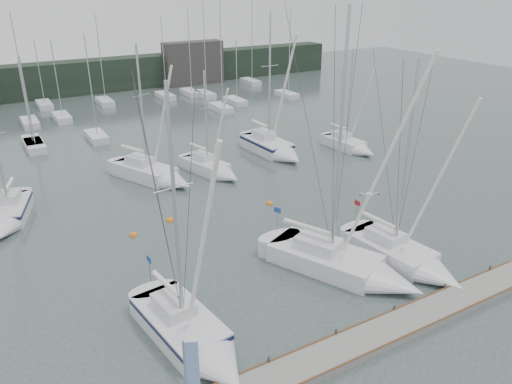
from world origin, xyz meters
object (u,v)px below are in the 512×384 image
(buoy_a, at_px, (170,221))
(buoy_c, at_px, (134,235))
(sailboat_mid_a, at_px, (8,217))
(sailboat_mid_d, at_px, (275,149))
(sailboat_mid_b, at_px, (157,176))
(dock_banner, at_px, (190,373))
(sailboat_mid_c, at_px, (214,170))
(sailboat_mid_e, at_px, (352,146))
(buoy_b, at_px, (270,204))
(sailboat_near_center, at_px, (356,269))
(sailboat_near_right, at_px, (412,261))
(sailboat_near_left, at_px, (195,340))

(buoy_a, bearing_deg, buoy_c, -163.91)
(sailboat_mid_a, relative_size, sailboat_mid_d, 0.76)
(sailboat_mid_d, height_order, buoy_a, sailboat_mid_d)
(sailboat_mid_b, bearing_deg, dock_banner, -131.46)
(sailboat_mid_a, relative_size, sailboat_mid_c, 1.11)
(sailboat_mid_b, distance_m, buoy_a, 8.15)
(sailboat_mid_e, distance_m, buoy_a, 23.40)
(sailboat_mid_c, xyz_separation_m, dock_banner, (-12.96, -25.04, 2.25))
(buoy_b, distance_m, dock_banner, 22.25)
(sailboat_mid_e, relative_size, buoy_b, 19.83)
(sailboat_near_center, xyz_separation_m, buoy_a, (-7.14, 13.00, -0.57))
(sailboat_mid_e, bearing_deg, dock_banner, -144.73)
(dock_banner, bearing_deg, sailboat_near_right, 38.49)
(sailboat_mid_e, relative_size, dock_banner, 2.77)
(sailboat_near_center, xyz_separation_m, buoy_c, (-10.25, 12.11, -0.57))
(sailboat_near_center, bearing_deg, sailboat_mid_b, 79.17)
(sailboat_near_center, relative_size, sailboat_mid_e, 1.52)
(sailboat_mid_b, bearing_deg, buoy_c, -144.30)
(sailboat_mid_b, xyz_separation_m, sailboat_mid_d, (13.01, 0.87, 0.08))
(sailboat_near_left, bearing_deg, buoy_a, 66.78)
(sailboat_mid_e, height_order, buoy_a, sailboat_mid_e)
(sailboat_near_center, bearing_deg, sailboat_mid_d, 45.45)
(sailboat_mid_a, xyz_separation_m, buoy_a, (10.64, -5.56, -0.58))
(sailboat_mid_c, distance_m, sailboat_mid_e, 15.67)
(sailboat_near_right, bearing_deg, sailboat_mid_e, 52.33)
(sailboat_mid_c, bearing_deg, buoy_a, -150.30)
(sailboat_near_right, bearing_deg, sailboat_mid_d, 73.08)
(sailboat_mid_a, distance_m, sailboat_mid_e, 33.30)
(sailboat_mid_c, distance_m, buoy_c, 12.75)
(sailboat_mid_a, height_order, buoy_c, sailboat_mid_a)
(sailboat_mid_b, relative_size, sailboat_mid_d, 0.86)
(buoy_a, relative_size, buoy_c, 1.01)
(sailboat_mid_c, bearing_deg, sailboat_near_left, -132.37)
(sailboat_mid_c, xyz_separation_m, buoy_a, (-7.03, -6.84, -0.52))
(buoy_a, bearing_deg, sailboat_near_right, -52.18)
(sailboat_near_right, bearing_deg, sailboat_near_left, 173.45)
(buoy_a, bearing_deg, sailboat_near_center, -61.21)
(sailboat_mid_b, relative_size, sailboat_mid_e, 1.15)
(buoy_b, bearing_deg, sailboat_near_left, -133.36)
(buoy_b, bearing_deg, dock_banner, -129.62)
(buoy_c, bearing_deg, sailboat_mid_a, 139.44)
(buoy_c, bearing_deg, sailboat_mid_c, 37.37)
(sailboat_near_right, distance_m, buoy_b, 13.08)
(sailboat_mid_a, height_order, buoy_a, sailboat_mid_a)
(sailboat_near_left, bearing_deg, sailboat_mid_a, 101.37)
(sailboat_mid_c, height_order, dock_banner, sailboat_mid_c)
(sailboat_near_left, xyz_separation_m, sailboat_near_right, (14.87, 0.08, -0.06))
(sailboat_mid_e, bearing_deg, sailboat_mid_c, 171.52)
(sailboat_mid_c, bearing_deg, buoy_c, -157.17)
(buoy_a, bearing_deg, sailboat_mid_e, 14.41)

